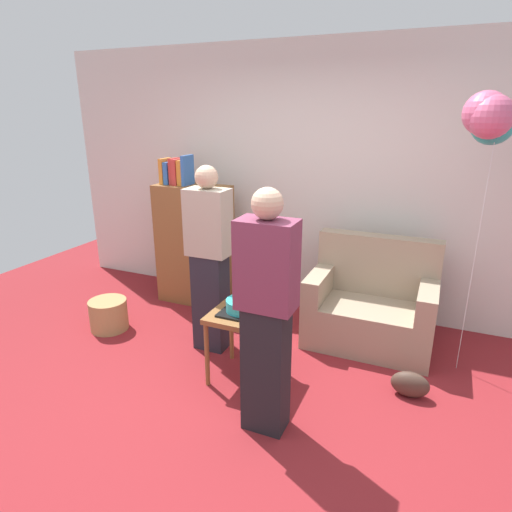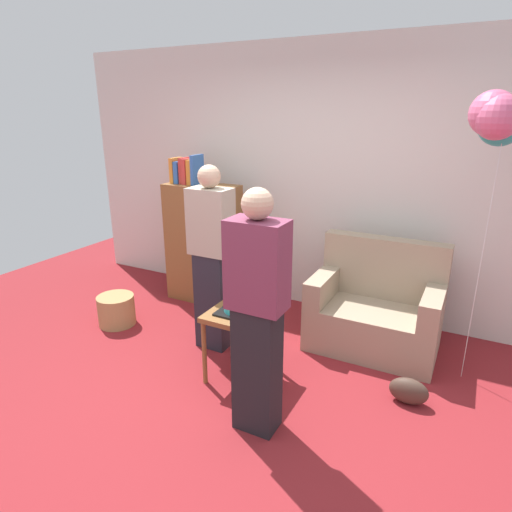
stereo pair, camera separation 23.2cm
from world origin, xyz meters
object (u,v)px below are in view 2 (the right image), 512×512
at_px(birthday_cake, 241,306).
at_px(person_blowing_candles, 212,259).
at_px(side_table, 241,322).
at_px(handbag, 409,391).
at_px(person_holding_cake, 257,315).
at_px(balloon_bunch, 497,118).
at_px(bookshelf, 203,241).
at_px(couch, 376,311).
at_px(wicker_basket, 116,310).

xyz_separation_m(birthday_cake, person_blowing_candles, (-0.46, 0.32, 0.21)).
distance_m(side_table, handbag, 1.33).
relative_size(person_blowing_candles, person_holding_cake, 1.00).
distance_m(person_holding_cake, balloon_bunch, 2.09).
height_order(bookshelf, birthday_cake, bookshelf).
xyz_separation_m(couch, bookshelf, (-1.94, 0.15, 0.34)).
bearing_deg(side_table, balloon_bunch, 29.02).
height_order(side_table, person_holding_cake, person_holding_cake).
height_order(person_holding_cake, balloon_bunch, balloon_bunch).
bearing_deg(couch, birthday_cake, -129.50).
xyz_separation_m(bookshelf, person_holding_cake, (1.50, -1.60, 0.15)).
bearing_deg(birthday_cake, person_blowing_candles, 145.42).
bearing_deg(birthday_cake, wicker_basket, 172.19).
height_order(side_table, person_blowing_candles, person_blowing_candles).
bearing_deg(handbag, side_table, -167.91).
distance_m(person_blowing_candles, handbag, 1.86).
bearing_deg(wicker_basket, handbag, 1.11).
bearing_deg(handbag, person_blowing_candles, 178.26).
bearing_deg(person_holding_cake, person_blowing_candles, -22.09).
xyz_separation_m(wicker_basket, balloon_bunch, (3.08, 0.63, 1.84)).
distance_m(person_blowing_candles, person_holding_cake, 1.14).
xyz_separation_m(person_blowing_candles, handbag, (1.71, -0.05, -0.73)).
bearing_deg(wicker_basket, bookshelf, 65.37).
bearing_deg(couch, bookshelf, 175.51).
xyz_separation_m(birthday_cake, handbag, (1.25, 0.27, -0.52)).
height_order(person_blowing_candles, balloon_bunch, balloon_bunch).
height_order(bookshelf, person_blowing_candles, person_blowing_candles).
relative_size(couch, side_table, 1.93).
xyz_separation_m(side_table, handbag, (1.25, 0.27, -0.39)).
relative_size(wicker_basket, handbag, 1.29).
height_order(birthday_cake, balloon_bunch, balloon_bunch).
height_order(person_blowing_candles, person_holding_cake, same).
relative_size(person_blowing_candles, wicker_basket, 4.53).
distance_m(birthday_cake, wicker_basket, 1.64).
height_order(person_holding_cake, handbag, person_holding_cake).
distance_m(bookshelf, side_table, 1.62).
relative_size(bookshelf, balloon_bunch, 0.74).
distance_m(side_table, birthday_cake, 0.14).
xyz_separation_m(couch, handbag, (0.43, -0.73, -0.24)).
bearing_deg(person_blowing_candles, wicker_basket, -178.76).
distance_m(birthday_cake, handbag, 1.38).
distance_m(couch, bookshelf, 1.98).
relative_size(handbag, balloon_bunch, 0.13).
bearing_deg(wicker_basket, side_table, -7.81).
relative_size(birthday_cake, person_holding_cake, 0.20).
bearing_deg(wicker_basket, balloon_bunch, 11.63).
bearing_deg(handbag, couch, 120.47).
distance_m(wicker_basket, handbag, 2.80).
bearing_deg(bookshelf, wicker_basket, -114.63).
bearing_deg(wicker_basket, birthday_cake, -7.81).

